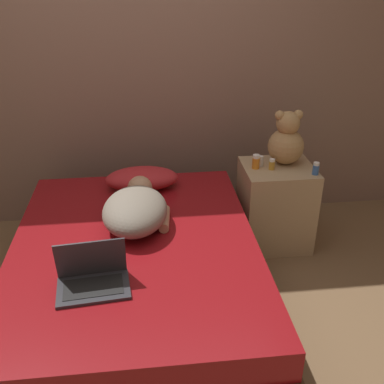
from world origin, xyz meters
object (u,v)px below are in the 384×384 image
Objects in this scene: bottle_orange at (256,162)px; laptop at (93,277)px; bottle_blue at (316,169)px; bottle_white at (260,161)px; pillow at (142,179)px; teddy_bear at (286,141)px; bottle_amber at (272,164)px; person_lying at (136,208)px.

laptop is at bearing -136.53° from bottle_orange.
bottle_orange is at bearing 159.29° from bottle_blue.
laptop reaches higher than bottle_white.
pillow is 5.80× the size of bottle_blue.
bottle_orange is (-0.04, -0.04, 0.01)m from bottle_white.
bottle_amber is (-0.12, -0.10, -0.13)m from teddy_bear.
pillow is 1.30× the size of teddy_bear.
laptop is 1.49m from bottle_white.
bottle_amber is at bearing -45.90° from bottle_white.
laptop is 4.74× the size of bottle_amber.
bottle_amber is (0.93, 0.39, 0.07)m from person_lying.
bottle_blue reaches higher than person_lying.
teddy_bear reaches higher than bottle_amber.
teddy_bear reaches higher than person_lying.
bottle_blue is (0.27, -0.11, 0.00)m from bottle_amber.
bottle_white is at bearing 134.10° from bottle_amber.
bottle_amber is (0.89, -0.08, 0.10)m from pillow.
teddy_bear is 3.86× the size of bottle_orange.
bottle_white is at bearing 40.07° from bottle_orange.
teddy_bear is (1.27, 1.06, 0.25)m from laptop.
person_lying is at bearing -153.25° from bottle_orange.
bottle_white is (-0.18, -0.04, -0.13)m from teddy_bear.
laptop is 4.23× the size of bottle_blue.
pillow is 0.90m from bottle_amber.
person_lying is 0.98m from bottle_white.
person_lying is 1.18m from teddy_bear.
bottle_blue reaches higher than bottle_amber.
pillow is at bearing -178.78° from teddy_bear.
bottle_amber reaches higher than pillow.
person_lying is at bearing -152.51° from bottle_white.
pillow is 0.72× the size of person_lying.
laptop is at bearing -149.20° from bottle_blue.
bottle_white is (-0.06, 0.07, -0.00)m from bottle_amber.
person_lying is 1.01m from bottle_amber.
bottle_blue is (1.20, 0.27, 0.08)m from person_lying.
teddy_bear is at bearing 10.83° from bottle_white.
bottle_amber is at bearing 157.59° from bottle_blue.
pillow is at bearing 70.68° from laptop.
teddy_bear is 0.23m from bottle_white.
teddy_bear reaches higher than laptop.
pillow is at bearing 170.68° from bottle_blue.
bottle_orange is (-0.23, -0.07, -0.12)m from teddy_bear.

